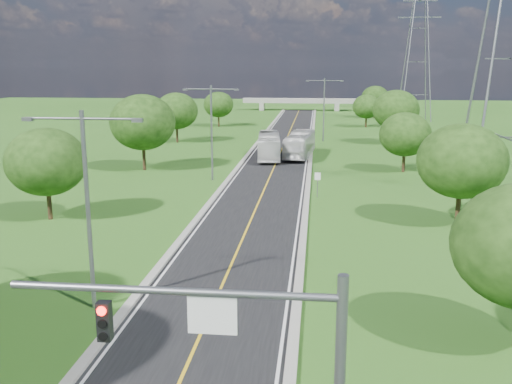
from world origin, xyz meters
The scene contains 22 objects.
ground centered at (0.00, 60.00, 0.00)m, with size 260.00×260.00×0.00m, color #2B5A19.
road centered at (0.00, 66.00, 0.03)m, with size 8.00×150.00×0.06m, color black.
curb_left centered at (-4.25, 66.00, 0.11)m, with size 0.50×150.00×0.22m, color gray.
curb_right centered at (4.25, 66.00, 0.11)m, with size 0.50×150.00×0.22m, color gray.
signal_mast centered at (3.68, -1.00, 4.91)m, with size 8.54×0.33×7.20m.
speed_limit_sign centered at (5.20, 37.98, 1.60)m, with size 0.55×0.09×2.40m.
overpass centered at (0.00, 140.00, 2.41)m, with size 30.00×3.00×3.20m.
streetlight_near_left centered at (-6.00, 12.00, 5.94)m, with size 5.90×0.25×10.00m.
streetlight_mid_left centered at (-6.00, 45.00, 5.94)m, with size 5.90×0.25×10.00m.
streetlight_far_right centered at (6.00, 78.00, 5.94)m, with size 5.90×0.25×10.00m.
power_tower_far centered at (26.00, 115.00, 14.01)m, with size 9.00×6.40×28.00m.
tree_lb centered at (-16.00, 28.00, 4.64)m, with size 6.30×6.30×7.33m.
tree_lc centered at (-15.00, 50.00, 5.58)m, with size 7.56×7.56×8.79m.
tree_ld centered at (-17.00, 74.00, 4.95)m, with size 6.72×6.72×7.82m.
tree_le centered at (-14.50, 98.00, 4.33)m, with size 5.88×5.88×6.84m.
tree_rb centered at (16.00, 30.00, 4.95)m, with size 6.72×6.72×7.82m.
tree_rc centered at (15.00, 52.00, 4.33)m, with size 5.88×5.88×6.84m.
tree_rd centered at (17.00, 76.00, 5.27)m, with size 7.14×7.14×8.30m.
tree_re centered at (14.50, 100.00, 4.02)m, with size 5.46×5.46×6.35m.
tree_rf centered at (18.00, 120.00, 4.64)m, with size 6.30×6.30×7.33m.
bus_outbound centered at (2.78, 61.28, 1.72)m, with size 2.78×11.88×3.31m, color silver.
bus_inbound centered at (-1.19, 59.72, 1.70)m, with size 2.75×11.76×3.28m, color silver.
Camera 1 is at (5.11, -13.98, 12.11)m, focal length 40.00 mm.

